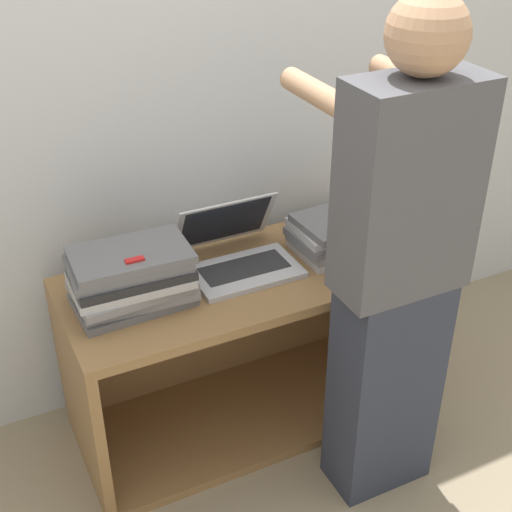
# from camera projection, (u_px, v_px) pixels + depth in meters

# --- Properties ---
(ground_plane) EXTENTS (12.00, 12.00, 0.00)m
(ground_plane) POSITION_uv_depth(u_px,v_px,m) (280.00, 462.00, 2.64)
(ground_plane) COLOR gray
(wall_back) EXTENTS (8.00, 0.05, 2.40)m
(wall_back) POSITION_uv_depth(u_px,v_px,m) (198.00, 95.00, 2.54)
(wall_back) COLOR silver
(wall_back) RESTS_ON ground_plane
(cart) EXTENTS (1.30, 0.57, 0.67)m
(cart) POSITION_uv_depth(u_px,v_px,m) (239.00, 338.00, 2.74)
(cart) COLOR olive
(cart) RESTS_ON ground_plane
(laptop_open) EXTENTS (0.38, 0.36, 0.23)m
(laptop_open) POSITION_uv_depth(u_px,v_px,m) (238.00, 255.00, 2.54)
(laptop_open) COLOR #B7B7BC
(laptop_open) RESTS_ON cart
(laptop_stack_left) EXTENTS (0.40, 0.26, 0.20)m
(laptop_stack_left) POSITION_uv_depth(u_px,v_px,m) (131.00, 278.00, 2.31)
(laptop_stack_left) COLOR slate
(laptop_stack_left) RESTS_ON cart
(laptop_stack_right) EXTENTS (0.40, 0.26, 0.14)m
(laptop_stack_right) POSITION_uv_depth(u_px,v_px,m) (345.00, 232.00, 2.64)
(laptop_stack_right) COLOR #B7B7BC
(laptop_stack_right) RESTS_ON cart
(person) EXTENTS (0.40, 0.53, 1.68)m
(person) POSITION_uv_depth(u_px,v_px,m) (397.00, 275.00, 2.17)
(person) COLOR #2D3342
(person) RESTS_ON ground_plane
(inventory_tag) EXTENTS (0.06, 0.02, 0.01)m
(inventory_tag) POSITION_uv_depth(u_px,v_px,m) (135.00, 260.00, 2.22)
(inventory_tag) COLOR red
(inventory_tag) RESTS_ON laptop_stack_left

